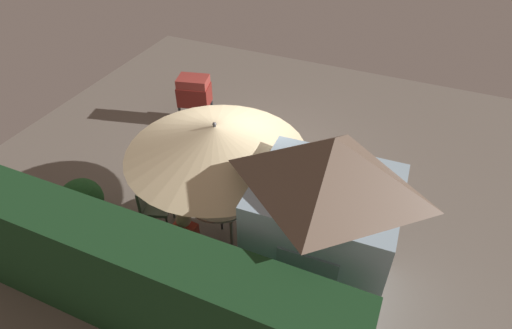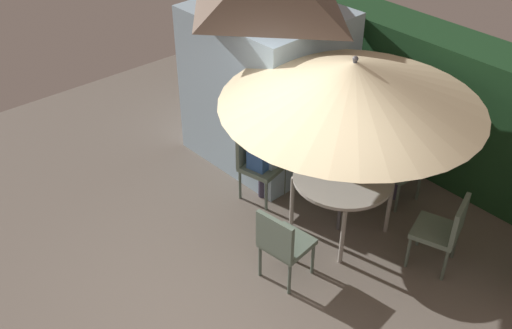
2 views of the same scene
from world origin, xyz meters
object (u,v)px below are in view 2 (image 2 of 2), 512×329
object	(u,v)px
patio_table	(343,182)
chair_toward_house	(445,229)
chair_toward_hedge	(282,242)
patio_umbrella	(353,83)
chair_near_shed	(404,161)
person_in_red	(402,146)
garden_shed	(267,58)
person_in_blue	(263,144)
chair_far_side	(257,160)

from	to	relation	value
patio_table	chair_toward_house	size ratio (longest dim) A/B	1.25
patio_table	chair_toward_hedge	size ratio (longest dim) A/B	1.25
patio_table	patio_umbrella	bearing A→B (deg)	-90.00
patio_table	chair_toward_hedge	world-z (taller)	chair_toward_hedge
chair_near_shed	person_in_red	size ratio (longest dim) A/B	0.71
garden_shed	patio_umbrella	bearing A→B (deg)	-14.66
chair_toward_hedge	chair_toward_house	size ratio (longest dim) A/B	1.00
patio_table	chair_near_shed	distance (m)	1.08
garden_shed	chair_toward_hedge	xyz separation A→B (m)	(1.98, -1.54, -0.90)
person_in_blue	person_in_red	bearing A→B (deg)	47.98
chair_far_side	chair_toward_hedge	size ratio (longest dim) A/B	1.00
chair_far_side	chair_toward_house	size ratio (longest dim) A/B	1.00
chair_far_side	person_in_red	size ratio (longest dim) A/B	0.71
garden_shed	patio_table	size ratio (longest dim) A/B	2.47
garden_shed	person_in_blue	world-z (taller)	garden_shed
chair_near_shed	chair_far_side	world-z (taller)	same
patio_umbrella	chair_far_side	xyz separation A→B (m)	(-1.15, -0.28, -1.41)
garden_shed	patio_table	world-z (taller)	garden_shed
garden_shed	person_in_red	xyz separation A→B (m)	(1.88, 0.50, -0.64)
patio_table	chair_toward_house	world-z (taller)	chair_toward_house
patio_table	chair_toward_hedge	xyz separation A→B (m)	(0.15, -1.06, -0.17)
garden_shed	person_in_red	bearing A→B (deg)	14.92
chair_toward_hedge	person_in_red	world-z (taller)	person_in_red
patio_umbrella	chair_toward_hedge	world-z (taller)	patio_umbrella
chair_toward_hedge	garden_shed	bearing A→B (deg)	142.16
chair_toward_house	person_in_blue	world-z (taller)	person_in_blue
chair_far_side	chair_near_shed	bearing A→B (deg)	48.17
person_in_red	person_in_blue	world-z (taller)	same
chair_toward_house	chair_toward_hedge	bearing A→B (deg)	-123.83
chair_far_side	chair_toward_house	xyz separation A→B (m)	(2.27, 0.67, 0.00)
patio_table	chair_near_shed	world-z (taller)	chair_near_shed
person_in_red	chair_toward_hedge	bearing A→B (deg)	-87.21
chair_near_shed	person_in_red	world-z (taller)	person_in_red
person_in_red	patio_table	bearing A→B (deg)	-93.00
patio_umbrella	chair_far_side	bearing A→B (deg)	-166.22
patio_umbrella	chair_far_side	distance (m)	1.84
patio_umbrella	chair_near_shed	world-z (taller)	patio_umbrella
chair_toward_house	person_in_blue	size ratio (longest dim) A/B	0.71
chair_toward_hedge	chair_far_side	bearing A→B (deg)	149.15
chair_near_shed	chair_toward_hedge	world-z (taller)	same
chair_toward_hedge	chair_toward_house	bearing A→B (deg)	56.17
garden_shed	chair_toward_house	size ratio (longest dim) A/B	3.09
patio_table	person_in_red	size ratio (longest dim) A/B	0.89
garden_shed	chair_near_shed	size ratio (longest dim) A/B	3.09
patio_table	person_in_red	xyz separation A→B (m)	(0.05, 0.98, 0.09)
chair_toward_hedge	chair_toward_house	world-z (taller)	same
chair_toward_house	person_in_red	bearing A→B (deg)	150.85
patio_table	patio_umbrella	world-z (taller)	patio_umbrella
patio_table	person_in_blue	xyz separation A→B (m)	(-1.07, -0.26, 0.09)
chair_near_shed	garden_shed	bearing A→B (deg)	-162.71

